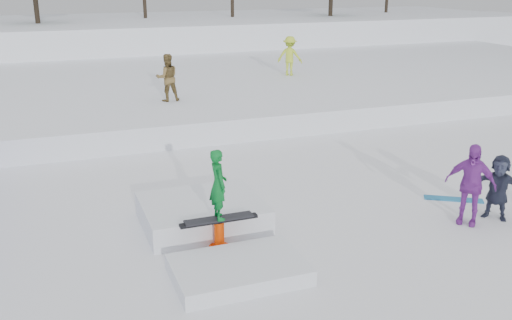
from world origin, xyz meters
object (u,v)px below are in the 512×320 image
object	(u,v)px
walker_olive	(167,78)
walker_ygreen	(290,56)
spectator_purple	(470,184)
jib_rail_feature	(211,224)
spectator_dark	(498,187)

from	to	relation	value
walker_olive	walker_ygreen	distance (m)	7.45
spectator_purple	jib_rail_feature	world-z (taller)	jib_rail_feature
walker_olive	jib_rail_feature	bearing A→B (deg)	82.75
walker_olive	jib_rail_feature	xyz separation A→B (m)	(-1.30, -10.13, -1.37)
walker_olive	spectator_dark	distance (m)	12.50
spectator_dark	jib_rail_feature	bearing A→B (deg)	-139.21
walker_olive	spectator_dark	xyz separation A→B (m)	(5.05, -11.40, -0.92)
walker_olive	spectator_purple	distance (m)	12.19
spectator_purple	jib_rail_feature	bearing A→B (deg)	-143.26
spectator_purple	spectator_dark	world-z (taller)	spectator_purple
spectator_purple	jib_rail_feature	distance (m)	5.73
walker_ygreen	jib_rail_feature	distance (m)	15.87
walker_ygreen	spectator_purple	distance (m)	15.21
walker_ygreen	jib_rail_feature	size ratio (longest dim) A/B	0.41
spectator_purple	spectator_dark	xyz separation A→B (m)	(0.80, 0.00, -0.17)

